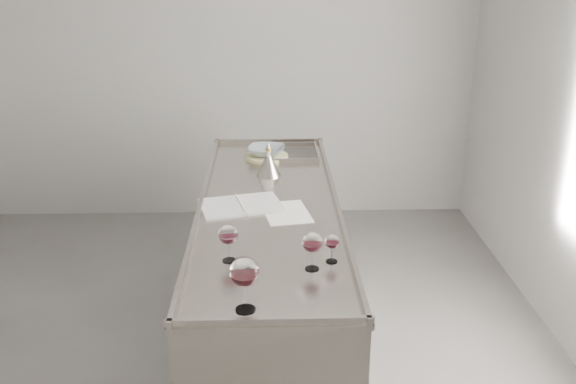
{
  "coord_description": "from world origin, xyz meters",
  "views": [
    {
      "loc": [
        0.51,
        -2.92,
        2.22
      ],
      "look_at": [
        0.6,
        0.28,
        1.02
      ],
      "focal_mm": 40.0,
      "sensor_mm": 36.0,
      "label": 1
    }
  ],
  "objects_px": {
    "counter": "(270,282)",
    "wine_glass_right": "(312,243)",
    "wine_glass_small": "(332,242)",
    "ceramic_bowl": "(267,151)",
    "notebook": "(241,205)",
    "wine_funnel": "(269,165)",
    "wine_glass_left": "(244,273)",
    "wine_glass_middle": "(228,235)"
  },
  "relations": [
    {
      "from": "counter",
      "to": "wine_glass_right",
      "type": "relative_size",
      "value": 14.0
    },
    {
      "from": "wine_glass_small",
      "to": "ceramic_bowl",
      "type": "bearing_deg",
      "value": 100.7
    },
    {
      "from": "notebook",
      "to": "wine_glass_right",
      "type": "bearing_deg",
      "value": -79.49
    },
    {
      "from": "notebook",
      "to": "wine_funnel",
      "type": "height_order",
      "value": "wine_funnel"
    },
    {
      "from": "wine_glass_left",
      "to": "notebook",
      "type": "distance_m",
      "value": 1.08
    },
    {
      "from": "wine_glass_left",
      "to": "ceramic_bowl",
      "type": "height_order",
      "value": "wine_glass_left"
    },
    {
      "from": "wine_glass_left",
      "to": "ceramic_bowl",
      "type": "xyz_separation_m",
      "value": [
        0.08,
        1.92,
        -0.11
      ]
    },
    {
      "from": "notebook",
      "to": "wine_glass_small",
      "type": "bearing_deg",
      "value": -71.45
    },
    {
      "from": "counter",
      "to": "wine_glass_middle",
      "type": "xyz_separation_m",
      "value": [
        -0.18,
        -0.66,
        0.59
      ]
    },
    {
      "from": "wine_glass_right",
      "to": "counter",
      "type": "bearing_deg",
      "value": 103.72
    },
    {
      "from": "counter",
      "to": "wine_glass_middle",
      "type": "bearing_deg",
      "value": -105.06
    },
    {
      "from": "wine_glass_small",
      "to": "wine_glass_right",
      "type": "bearing_deg",
      "value": -143.72
    },
    {
      "from": "wine_glass_small",
      "to": "ceramic_bowl",
      "type": "distance_m",
      "value": 1.56
    },
    {
      "from": "counter",
      "to": "wine_glass_middle",
      "type": "relative_size",
      "value": 13.96
    },
    {
      "from": "counter",
      "to": "wine_glass_small",
      "type": "relative_size",
      "value": 18.36
    },
    {
      "from": "wine_glass_middle",
      "to": "wine_funnel",
      "type": "height_order",
      "value": "wine_funnel"
    },
    {
      "from": "wine_glass_middle",
      "to": "wine_funnel",
      "type": "distance_m",
      "value": 1.16
    },
    {
      "from": "wine_glass_left",
      "to": "ceramic_bowl",
      "type": "relative_size",
      "value": 0.92
    },
    {
      "from": "wine_glass_left",
      "to": "wine_funnel",
      "type": "bearing_deg",
      "value": 86.63
    },
    {
      "from": "counter",
      "to": "wine_glass_left",
      "type": "xyz_separation_m",
      "value": [
        -0.09,
        -1.08,
        0.62
      ]
    },
    {
      "from": "wine_glass_middle",
      "to": "wine_glass_small",
      "type": "distance_m",
      "value": 0.45
    },
    {
      "from": "wine_glass_small",
      "to": "wine_funnel",
      "type": "height_order",
      "value": "wine_funnel"
    },
    {
      "from": "counter",
      "to": "ceramic_bowl",
      "type": "height_order",
      "value": "ceramic_bowl"
    },
    {
      "from": "ceramic_bowl",
      "to": "wine_glass_left",
      "type": "bearing_deg",
      "value": -92.35
    },
    {
      "from": "counter",
      "to": "wine_glass_right",
      "type": "distance_m",
      "value": 0.97
    },
    {
      "from": "wine_glass_left",
      "to": "notebook",
      "type": "height_order",
      "value": "wine_glass_left"
    },
    {
      "from": "wine_funnel",
      "to": "wine_glass_small",
      "type": "bearing_deg",
      "value": -76.69
    },
    {
      "from": "counter",
      "to": "wine_glass_left",
      "type": "bearing_deg",
      "value": -94.92
    },
    {
      "from": "counter",
      "to": "wine_funnel",
      "type": "bearing_deg",
      "value": 90.12
    },
    {
      "from": "wine_glass_right",
      "to": "wine_glass_small",
      "type": "distance_m",
      "value": 0.12
    },
    {
      "from": "wine_glass_middle",
      "to": "wine_glass_small",
      "type": "xyz_separation_m",
      "value": [
        0.45,
        -0.02,
        -0.03
      ]
    },
    {
      "from": "ceramic_bowl",
      "to": "wine_glass_small",
      "type": "bearing_deg",
      "value": -79.3
    },
    {
      "from": "wine_glass_right",
      "to": "notebook",
      "type": "bearing_deg",
      "value": 114.4
    },
    {
      "from": "wine_glass_middle",
      "to": "counter",
      "type": "bearing_deg",
      "value": 74.94
    },
    {
      "from": "notebook",
      "to": "ceramic_bowl",
      "type": "relative_size",
      "value": 2.02
    },
    {
      "from": "ceramic_bowl",
      "to": "wine_funnel",
      "type": "xyz_separation_m",
      "value": [
        0.01,
        -0.36,
        0.02
      ]
    },
    {
      "from": "wine_glass_middle",
      "to": "notebook",
      "type": "relative_size",
      "value": 0.36
    },
    {
      "from": "notebook",
      "to": "ceramic_bowl",
      "type": "distance_m",
      "value": 0.87
    },
    {
      "from": "wine_glass_middle",
      "to": "notebook",
      "type": "height_order",
      "value": "wine_glass_middle"
    },
    {
      "from": "counter",
      "to": "wine_glass_small",
      "type": "xyz_separation_m",
      "value": [
        0.27,
        -0.69,
        0.56
      ]
    },
    {
      "from": "ceramic_bowl",
      "to": "wine_funnel",
      "type": "height_order",
      "value": "wine_funnel"
    },
    {
      "from": "wine_glass_right",
      "to": "notebook",
      "type": "height_order",
      "value": "wine_glass_right"
    }
  ]
}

